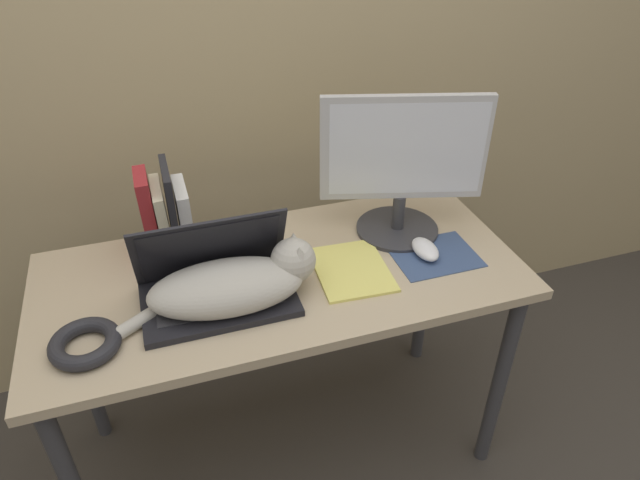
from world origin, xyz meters
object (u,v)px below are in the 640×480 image
at_px(laptop, 216,284).
at_px(cable_coil, 85,343).
at_px(computer_mouse, 425,249).
at_px(external_monitor, 403,166).
at_px(cat, 237,283).
at_px(notepad, 352,269).
at_px(book_row, 166,215).

xyz_separation_m(laptop, cable_coil, (-0.31, -0.09, -0.03)).
bearing_deg(computer_mouse, laptop, -179.81).
distance_m(external_monitor, computer_mouse, 0.24).
relative_size(laptop, computer_mouse, 3.45).
relative_size(cat, external_monitor, 1.14).
bearing_deg(notepad, external_monitor, 35.56).
bearing_deg(computer_mouse, cable_coil, -174.25).
distance_m(external_monitor, notepad, 0.32).
relative_size(computer_mouse, notepad, 0.44).
height_order(cat, computer_mouse, cat).
distance_m(external_monitor, cable_coil, 0.91).
xyz_separation_m(cat, external_monitor, (0.51, 0.18, 0.15)).
bearing_deg(external_monitor, cable_coil, -165.25).
bearing_deg(cat, laptop, 140.83).
distance_m(cable_coil, notepad, 0.67).
height_order(computer_mouse, book_row, book_row).
height_order(laptop, external_monitor, external_monitor).
height_order(laptop, book_row, book_row).
xyz_separation_m(laptop, external_monitor, (0.55, 0.14, 0.17)).
height_order(external_monitor, notepad, external_monitor).
distance_m(cat, book_row, 0.32).
height_order(laptop, computer_mouse, laptop).
bearing_deg(book_row, external_monitor, -10.31).
bearing_deg(laptop, external_monitor, 14.25).
height_order(external_monitor, book_row, external_monitor).
xyz_separation_m(computer_mouse, notepad, (-0.22, -0.00, -0.02)).
relative_size(cat, cable_coil, 3.18).
distance_m(computer_mouse, book_row, 0.71).
bearing_deg(computer_mouse, external_monitor, 98.23).
xyz_separation_m(cat, book_row, (-0.13, 0.29, 0.05)).
distance_m(laptop, computer_mouse, 0.57).
xyz_separation_m(book_row, notepad, (0.44, -0.26, -0.10)).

